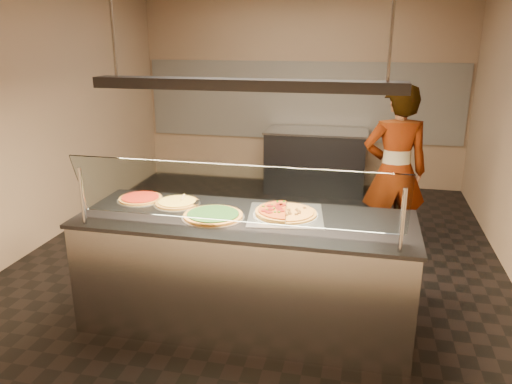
% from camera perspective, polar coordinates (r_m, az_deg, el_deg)
% --- Properties ---
extents(ground, '(5.00, 6.00, 0.02)m').
position_cam_1_polar(ground, '(5.42, 0.47, -7.58)').
color(ground, black).
rests_on(ground, ground).
extents(wall_back, '(5.00, 0.02, 3.00)m').
position_cam_1_polar(wall_back, '(7.91, 5.24, 11.78)').
color(wall_back, tan).
rests_on(wall_back, ground).
extents(wall_front, '(5.00, 0.02, 3.00)m').
position_cam_1_polar(wall_front, '(2.21, -16.28, -4.35)').
color(wall_front, tan).
rests_on(wall_front, ground).
extents(wall_left, '(0.02, 6.00, 3.00)m').
position_cam_1_polar(wall_left, '(6.01, -23.84, 8.52)').
color(wall_left, tan).
rests_on(wall_left, ground).
extents(tile_band, '(4.90, 0.02, 1.20)m').
position_cam_1_polar(tile_band, '(7.90, 5.17, 10.31)').
color(tile_band, silver).
rests_on(tile_band, wall_back).
extents(serving_counter, '(2.64, 0.94, 0.93)m').
position_cam_1_polar(serving_counter, '(4.09, -1.21, -9.01)').
color(serving_counter, '#B7B7BC').
rests_on(serving_counter, ground).
extents(sneeze_guard, '(2.40, 0.18, 0.54)m').
position_cam_1_polar(sneeze_guard, '(3.49, -2.64, -0.29)').
color(sneeze_guard, '#B7B7BC').
rests_on(sneeze_guard, serving_counter).
extents(perforated_tray, '(0.66, 0.66, 0.01)m').
position_cam_1_polar(perforated_tray, '(3.95, 3.41, -2.59)').
color(perforated_tray, silver).
rests_on(perforated_tray, serving_counter).
extents(half_pizza_pepperoni, '(0.31, 0.51, 0.05)m').
position_cam_1_polar(half_pizza_pepperoni, '(3.96, 1.75, -2.09)').
color(half_pizza_pepperoni, '#905A20').
rests_on(half_pizza_pepperoni, perforated_tray).
extents(half_pizza_sausage, '(0.31, 0.51, 0.04)m').
position_cam_1_polar(half_pizza_sausage, '(3.93, 5.09, -2.44)').
color(half_pizza_sausage, '#905A20').
rests_on(half_pizza_sausage, perforated_tray).
extents(pizza_spinach, '(0.49, 0.49, 0.03)m').
position_cam_1_polar(pizza_spinach, '(3.91, -4.91, -2.66)').
color(pizza_spinach, silver).
rests_on(pizza_spinach, serving_counter).
extents(pizza_cheese, '(0.39, 0.39, 0.03)m').
position_cam_1_polar(pizza_cheese, '(4.25, -8.99, -1.17)').
color(pizza_cheese, silver).
rests_on(pizza_cheese, serving_counter).
extents(pizza_tomato, '(0.40, 0.40, 0.03)m').
position_cam_1_polar(pizza_tomato, '(4.42, -13.04, -0.68)').
color(pizza_tomato, silver).
rests_on(pizza_tomato, serving_counter).
extents(pizza_spatula, '(0.21, 0.23, 0.02)m').
position_cam_1_polar(pizza_spatula, '(4.27, -7.93, -0.81)').
color(pizza_spatula, '#B7B7BC').
rests_on(pizza_spatula, pizza_spinach).
extents(prep_table, '(1.51, 0.74, 0.93)m').
position_cam_1_polar(prep_table, '(7.60, 6.83, 3.57)').
color(prep_table, '#2F2F34').
rests_on(prep_table, ground).
extents(worker, '(0.74, 0.56, 1.84)m').
position_cam_1_polar(worker, '(5.40, 15.58, 2.20)').
color(worker, '#403C43').
rests_on(worker, ground).
extents(heat_lamp_housing, '(2.30, 0.18, 0.08)m').
position_cam_1_polar(heat_lamp_housing, '(3.67, -1.36, 12.17)').
color(heat_lamp_housing, '#2F2F34').
rests_on(heat_lamp_housing, ceiling).
extents(lamp_rod_left, '(0.02, 0.02, 1.01)m').
position_cam_1_polar(lamp_rod_left, '(4.02, -16.28, 19.77)').
color(lamp_rod_left, '#B7B7BC').
rests_on(lamp_rod_left, ceiling).
extents(lamp_rod_right, '(0.02, 0.02, 1.01)m').
position_cam_1_polar(lamp_rod_right, '(3.55, 15.48, 20.19)').
color(lamp_rod_right, '#B7B7BC').
rests_on(lamp_rod_right, ceiling).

